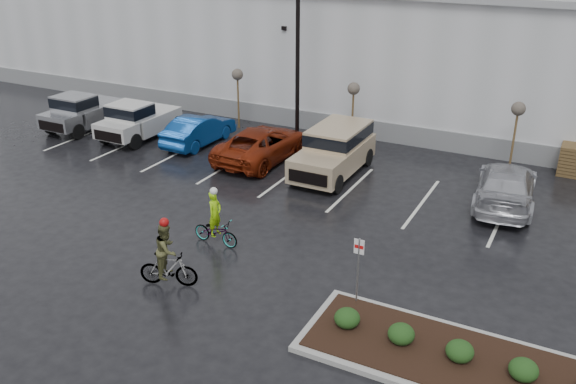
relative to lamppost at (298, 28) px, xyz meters
The scene contains 23 objects.
ground 13.87m from the lamppost, 71.57° to the right, with size 120.00×120.00×0.00m, color black.
warehouse 10.95m from the lamppost, 68.18° to the left, with size 60.50×15.50×7.20m.
wooded_ridge 33.35m from the lamppost, 83.09° to the left, with size 80.00×25.00×6.00m, color #263D19.
lamppost is the anchor object (origin of this frame).
sapling_west 5.07m from the lamppost, 165.96° to the left, with size 0.60×0.60×3.20m.
sapling_mid 4.00m from the lamppost, 21.80° to the left, with size 0.60×0.60×3.20m.
sapling_east 10.48m from the lamppost, ahead, with size 0.60×0.60×3.20m.
pallet_stack_a 13.61m from the lamppost, ahead, with size 1.20×1.20×1.35m, color brown.
curb_island 17.93m from the lamppost, 49.76° to the right, with size 8.00×3.00×0.15m, color gray.
mulch_bed 17.90m from the lamppost, 49.76° to the right, with size 7.60×2.60×0.04m, color black.
shrub_a 16.15m from the lamppost, 58.39° to the right, with size 0.70×0.70×0.52m, color #123412.
shrub_b 16.94m from the lamppost, 53.84° to the right, with size 0.70×0.70×0.52m, color #123412.
shrub_c 17.83m from the lamppost, 49.76° to the right, with size 0.70×0.70×0.52m, color #123412.
shrub_d 18.79m from the lamppost, 46.12° to the right, with size 0.70×0.70×0.52m, color #123412.
fire_lane_sign 14.78m from the lamppost, 56.54° to the right, with size 0.30×0.05×2.20m.
pickup_silver 12.46m from the lamppost, 166.95° to the right, with size 2.10×5.20×1.96m, color #9D9FA4, non-canonical shape.
pickup_white 9.28m from the lamppost, 161.90° to the right, with size 2.10×5.20×1.96m, color #BBBBB7, non-canonical shape.
car_blue 6.95m from the lamppost, 153.65° to the right, with size 1.55×4.45×1.47m, color navy.
car_red 5.60m from the lamppost, 100.65° to the right, with size 2.56×5.55×1.54m, color maroon.
suv_tan 6.30m from the lamppost, 41.92° to the right, with size 2.20×5.10×2.06m, color tan, non-canonical shape.
car_far_silver 11.74m from the lamppost, 13.86° to the right, with size 2.19×5.38×1.56m, color #B9BAC1.
cyclist_hivis 11.84m from the lamppost, 78.44° to the right, with size 1.76×0.67×2.11m.
cyclist_olive 14.39m from the lamppost, 80.10° to the right, with size 1.81×1.05×2.26m.
Camera 1 is at (8.82, -13.77, 10.08)m, focal length 38.00 mm.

